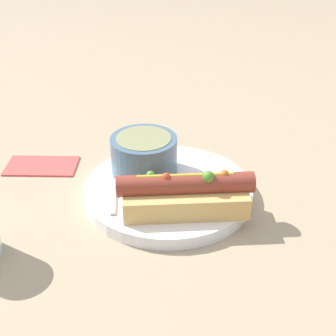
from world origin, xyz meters
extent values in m
plane|color=tan|center=(0.00, 0.00, 0.00)|extent=(4.00, 4.00, 0.00)
cylinder|color=white|center=(0.00, 0.00, 0.01)|extent=(0.25, 0.25, 0.02)
cube|color=#DBAD60|center=(0.02, -0.06, 0.03)|extent=(0.17, 0.07, 0.03)
cylinder|color=brown|center=(0.02, -0.06, 0.06)|extent=(0.19, 0.03, 0.03)
sphere|color=#518C2D|center=(-0.03, -0.05, 0.07)|extent=(0.01, 0.01, 0.01)
sphere|color=#C63F1E|center=(-0.01, -0.06, 0.07)|extent=(0.01, 0.01, 0.01)
sphere|color=orange|center=(0.07, -0.06, 0.07)|extent=(0.01, 0.01, 0.01)
sphere|color=#518C2D|center=(0.05, -0.07, 0.07)|extent=(0.02, 0.02, 0.02)
cylinder|color=gold|center=(0.02, -0.06, 0.07)|extent=(0.13, 0.01, 0.01)
cylinder|color=slate|center=(-0.03, 0.04, 0.05)|extent=(0.10, 0.10, 0.06)
cylinder|color=#8C8E60|center=(-0.03, 0.04, 0.07)|extent=(0.08, 0.08, 0.01)
cube|color=#B7B7BC|center=(-0.08, -0.02, 0.02)|extent=(0.01, 0.11, 0.00)
ellipsoid|color=#B7B7BC|center=(-0.08, 0.06, 0.02)|extent=(0.02, 0.04, 0.01)
cube|color=#E04C47|center=(-0.20, 0.11, 0.00)|extent=(0.12, 0.08, 0.01)
camera|label=1|loc=(-0.05, -0.59, 0.40)|focal=50.00mm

